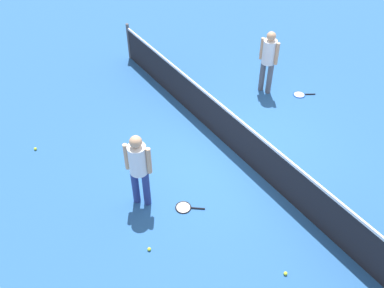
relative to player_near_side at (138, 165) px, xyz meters
name	(u,v)px	position (x,y,z in m)	size (l,w,h in m)	color
ground_plane	(236,153)	(-0.09, 2.42, -1.01)	(40.00, 40.00, 0.00)	#265693
court_net	(237,136)	(-0.09, 2.42, -0.51)	(10.09, 0.09, 1.07)	#4C4C51
player_near_side	(138,165)	(0.00, 0.00, 0.00)	(0.48, 0.48, 1.70)	navy
player_far_side	(269,57)	(-1.58, 4.56, 0.00)	(0.52, 0.43, 1.70)	#595960
tennis_racket_near_player	(185,207)	(0.60, 0.61, -1.00)	(0.50, 0.56, 0.03)	black
tennis_racket_far_player	(300,94)	(-0.90, 5.22, -1.00)	(0.46, 0.59, 0.03)	blue
tennis_ball_near_player	(286,273)	(2.77, 1.22, -0.98)	(0.07, 0.07, 0.07)	#C6E033
tennis_ball_by_net	(149,249)	(1.06, -0.45, -0.98)	(0.07, 0.07, 0.07)	#C6E033
tennis_ball_stray_left	(35,149)	(-2.69, -1.25, -0.98)	(0.07, 0.07, 0.07)	#C6E033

